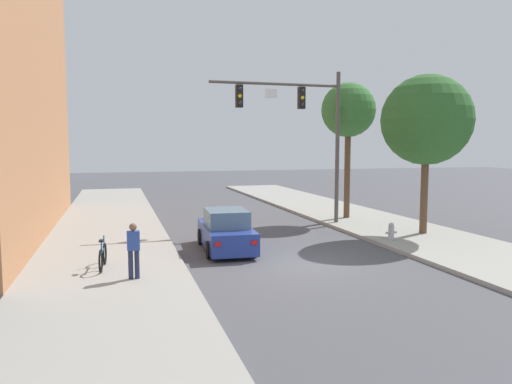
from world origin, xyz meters
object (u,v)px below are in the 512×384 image
at_px(fire_hydrant, 391,231).
at_px(street_tree_second, 348,111).
at_px(street_tree_nearest, 427,120).
at_px(pedestrian_sidewalk_left_walker, 133,248).
at_px(car_lead_blue, 226,232).
at_px(bicycle_leaning, 103,256).
at_px(traffic_signal_mast, 303,118).

xyz_separation_m(fire_hydrant, street_tree_second, (1.08, 6.18, 5.33)).
bearing_deg(street_tree_nearest, pedestrian_sidewalk_left_walker, -162.27).
distance_m(pedestrian_sidewalk_left_walker, street_tree_second, 15.50).
xyz_separation_m(car_lead_blue, street_tree_nearest, (9.04, 0.36, 4.40)).
relative_size(pedestrian_sidewalk_left_walker, street_tree_second, 0.23).
height_order(bicycle_leaning, street_tree_second, street_tree_second).
relative_size(fire_hydrant, street_tree_second, 0.10).
bearing_deg(traffic_signal_mast, pedestrian_sidewalk_left_walker, -136.64).
xyz_separation_m(traffic_signal_mast, street_tree_second, (3.08, 1.29, 0.50)).
xyz_separation_m(pedestrian_sidewalk_left_walker, fire_hydrant, (10.41, 3.05, -0.56)).
distance_m(traffic_signal_mast, pedestrian_sidewalk_left_walker, 12.33).
bearing_deg(bicycle_leaning, fire_hydrant, 7.85).
bearing_deg(car_lead_blue, street_tree_second, 35.07).
bearing_deg(fire_hydrant, pedestrian_sidewalk_left_walker, -163.64).
height_order(street_tree_nearest, street_tree_second, street_tree_second).
xyz_separation_m(traffic_signal_mast, street_tree_nearest, (4.21, -3.90, -0.22)).
distance_m(traffic_signal_mast, car_lead_blue, 7.93).
bearing_deg(fire_hydrant, bicycle_leaning, -172.15).
bearing_deg(bicycle_leaning, car_lead_blue, 25.95).
height_order(traffic_signal_mast, car_lead_blue, traffic_signal_mast).
bearing_deg(traffic_signal_mast, street_tree_nearest, -42.84).
distance_m(car_lead_blue, street_tree_second, 10.94).
distance_m(car_lead_blue, bicycle_leaning, 4.98).
distance_m(bicycle_leaning, street_tree_nearest, 14.50).
distance_m(traffic_signal_mast, fire_hydrant, 7.16).
bearing_deg(street_tree_nearest, street_tree_second, 102.24).
bearing_deg(car_lead_blue, fire_hydrant, -5.19).
bearing_deg(fire_hydrant, street_tree_nearest, 23.91).
relative_size(traffic_signal_mast, car_lead_blue, 1.74).
bearing_deg(traffic_signal_mast, street_tree_second, 22.75).
relative_size(bicycle_leaning, street_tree_second, 0.25).
relative_size(bicycle_leaning, fire_hydrant, 2.46).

